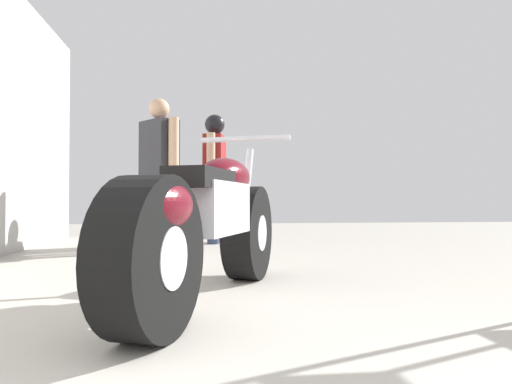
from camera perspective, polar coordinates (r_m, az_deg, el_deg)
ground_plane at (r=3.77m, az=2.13°, el=-9.66°), size 16.02×16.02×0.00m
motorcycle_maroon_cruiser at (r=2.55m, az=-5.74°, el=-4.07°), size 1.03×2.10×1.01m
mechanic_in_blue at (r=5.38m, az=-11.89°, el=3.37°), size 0.52×0.61×1.73m
mechanic_with_helmet at (r=6.21m, az=-5.12°, el=3.21°), size 0.33×0.68×1.72m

